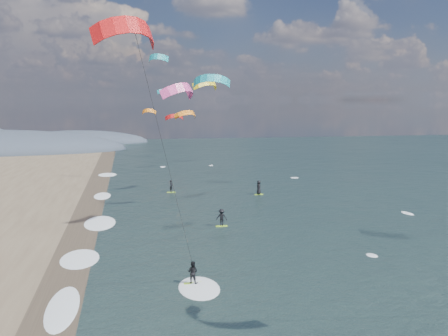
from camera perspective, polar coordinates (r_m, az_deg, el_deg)
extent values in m
cube|color=#382D23|center=(34.74, -17.89, -12.43)|extent=(3.00, 240.00, 0.00)
ellipsoid|color=#3D4756|center=(143.60, -16.66, 2.74)|extent=(40.00, 18.00, 7.00)
cube|color=#A0E027|center=(33.14, -3.60, -13.02)|extent=(1.15, 0.35, 0.05)
imported|color=black|center=(32.88, -3.61, -11.79)|extent=(0.88, 0.81, 1.46)
ellipsoid|color=white|center=(32.45, -2.87, -13.53)|extent=(2.60, 4.20, 0.12)
cylinder|color=black|center=(28.04, -6.50, 0.62)|extent=(0.02, 0.02, 15.65)
cube|color=#A0E027|center=(47.21, -0.28, -6.65)|extent=(1.10, 0.35, 0.05)
imported|color=black|center=(47.01, -0.28, -5.66)|extent=(1.19, 0.92, 1.61)
cube|color=#A0E027|center=(62.90, 3.99, -3.02)|extent=(1.10, 0.35, 0.05)
imported|color=black|center=(62.74, 4.00, -2.22)|extent=(0.66, 0.91, 1.73)
cube|color=#A0E027|center=(64.57, -6.05, -2.76)|extent=(1.10, 0.35, 0.05)
imported|color=black|center=(64.43, -6.06, -2.07)|extent=(0.43, 0.60, 1.54)
ellipsoid|color=white|center=(30.90, -16.51, -14.97)|extent=(2.40, 5.40, 0.11)
ellipsoid|color=white|center=(39.33, -15.25, -9.94)|extent=(2.40, 5.40, 0.11)
ellipsoid|color=white|center=(49.90, -14.33, -6.13)|extent=(2.40, 5.40, 0.11)
ellipsoid|color=white|center=(63.57, -13.61, -3.13)|extent=(2.40, 5.40, 0.11)
ellipsoid|color=white|center=(81.31, -13.05, -0.76)|extent=(2.40, 5.40, 0.11)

